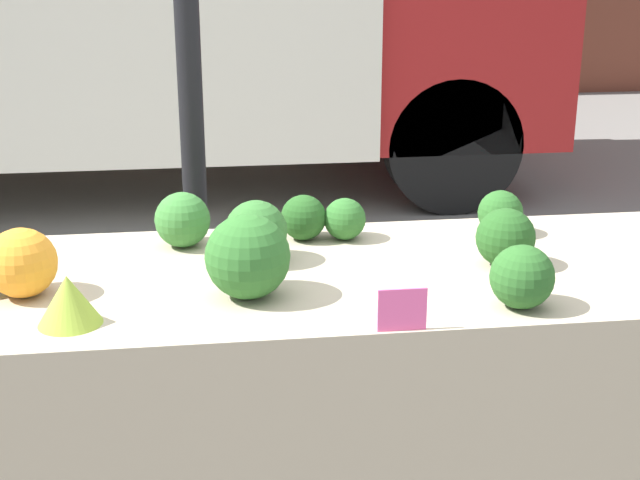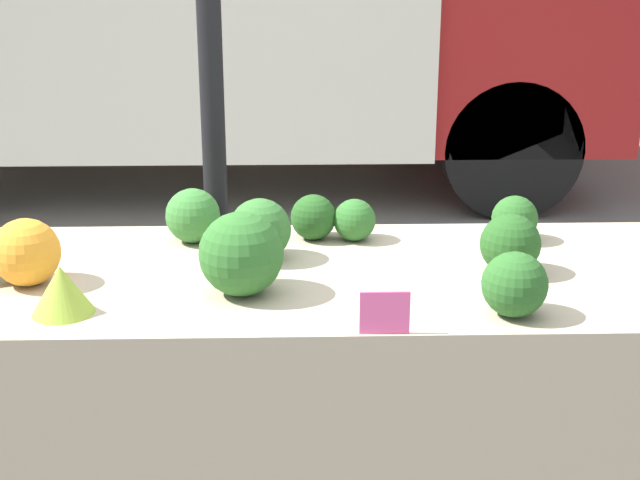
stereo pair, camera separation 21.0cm
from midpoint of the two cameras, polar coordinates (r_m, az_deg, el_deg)
name	(u,v)px [view 2 (the right image)]	position (r m, az deg, el deg)	size (l,w,h in m)	color
tent_pole	(210,39)	(2.57, -4.70, 12.69)	(0.07, 0.07, 2.56)	black
market_table	(321,321)	(2.11, 2.91, -5.25)	(2.00, 0.74, 0.79)	tan
orange_cauliflower	(26,252)	(2.10, -15.63, -0.81)	(0.16, 0.16, 0.16)	orange
romanesco_head	(62,290)	(1.93, -13.24, -3.18)	(0.13, 0.13, 0.11)	#93B238
broccoli_head_0	(313,217)	(2.35, 2.14, 1.43)	(0.12, 0.12, 0.12)	#23511E
broccoli_head_2	(515,284)	(1.93, 15.44, -2.82)	(0.14, 0.14, 0.14)	#285B23
broccoli_head_3	(193,216)	(2.33, -5.60, 1.52)	(0.14, 0.14, 0.14)	#387533
broccoli_head_4	(241,254)	(1.97, -2.03, -0.95)	(0.19, 0.19, 0.19)	#2D6628
broccoli_head_5	(515,219)	(2.41, 14.82, 1.30)	(0.12, 0.12, 0.12)	#285B23
broccoli_head_6	(355,220)	(2.34, 4.80, 1.25)	(0.11, 0.11, 0.11)	#2D6628
broccoli_head_7	(260,230)	(2.19, -1.13, 0.63)	(0.15, 0.15, 0.15)	#336B2D
broccoli_head_8	(510,244)	(2.17, 14.82, -0.30)	(0.14, 0.14, 0.14)	#23511E
price_sign	(385,313)	(1.80, 7.53, -4.71)	(0.10, 0.01, 0.09)	#F45B9E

